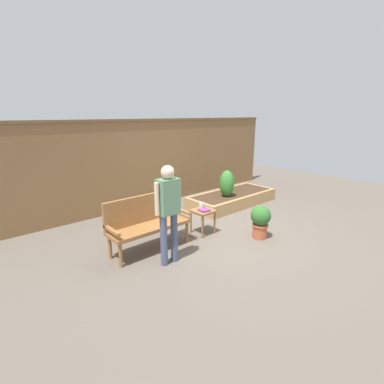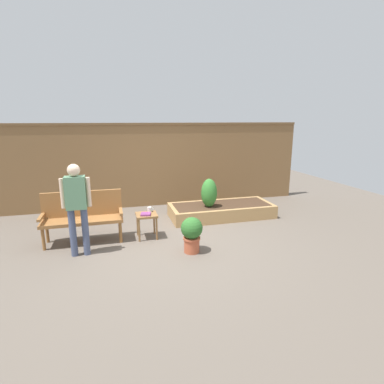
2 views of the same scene
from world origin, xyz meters
The scene contains 10 objects.
ground_plane centered at (0.00, 0.00, 0.00)m, with size 14.00×14.00×0.00m, color #60564C.
fence_back centered at (0.00, 2.60, 1.09)m, with size 8.40×0.14×2.16m.
garden_bench centered at (-1.48, 0.49, 0.54)m, with size 1.44×0.48×0.94m.
side_table centered at (-0.32, 0.34, 0.40)m, with size 0.40×0.40×0.48m.
cup_on_table centered at (-0.24, 0.46, 0.53)m, with size 0.12×0.09×0.10m.
book_on_table centered at (-0.34, 0.28, 0.50)m, with size 0.18×0.18×0.03m, color #7F3875.
potted_boxwood centered at (0.35, -0.53, 0.36)m, with size 0.37×0.37×0.63m.
raised_planter_bed centered at (1.53, 1.19, 0.15)m, with size 2.40×1.00×0.30m.
shrub_near_bench centered at (1.18, 1.08, 0.63)m, with size 0.36×0.36×0.65m.
person_by_bench centered at (-1.50, -0.16, 0.93)m, with size 0.47×0.20×1.56m.
Camera 1 is at (-3.88, -3.41, 2.28)m, focal length 26.45 mm.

